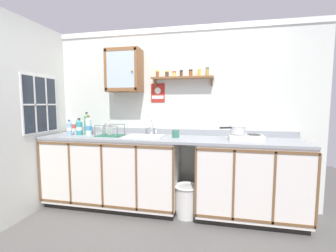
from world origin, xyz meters
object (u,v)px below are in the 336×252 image
Objects in this scene: bottle_detergent_teal_0 at (79,127)px; mug at (176,134)px; bottle_water_blue_1 at (69,128)px; trash_bin at (186,200)px; saucepan at (238,130)px; bottle_water_clear_4 at (89,126)px; sink at (146,138)px; dish_rack at (109,133)px; bottle_opaque_white_2 at (74,125)px; wall_cabinet at (124,71)px; hot_plate_stove at (246,137)px; bottle_soda_green_3 at (87,124)px; warning_sign at (158,93)px.

bottle_detergent_teal_0 is 1.34m from mug.
bottle_water_blue_1 is 1.66× the size of mug.
saucepan is at bearing 9.18° from trash_bin.
bottle_water_clear_4 is 1.19m from mug.
sink reaches higher than dish_rack.
bottle_opaque_white_2 is at bearing 147.51° from bottle_detergent_teal_0.
bottle_water_blue_1 is 1.07m from wall_cabinet.
bottle_detergent_teal_0 is (-2.18, 0.03, 0.07)m from hot_plate_stove.
trash_bin is at bearing -173.64° from hot_plate_stove.
bottle_water_clear_4 is 0.31m from dish_rack.
dish_rack reaches higher than hot_plate_stove.
bottle_soda_green_3 reaches higher than bottle_water_blue_1.
bottle_detergent_teal_0 is 0.85× the size of bottle_water_clear_4.
bottle_soda_green_3 reaches higher than saucepan.
bottle_detergent_teal_0 is 1.79× the size of mug.
saucepan is 1.67m from wall_cabinet.
bottle_soda_green_3 is (-0.87, 0.04, 0.16)m from sink.
wall_cabinet is at bearing 22.18° from bottle_water_clear_4.
sink reaches higher than bottle_water_clear_4.
bottle_water_blue_1 is 0.54× the size of trash_bin.
saucepan is 0.90× the size of dish_rack.
bottle_water_blue_1 is at bearing -76.58° from bottle_opaque_white_2.
bottle_water_clear_4 is 0.89m from wall_cabinet.
bottle_opaque_white_2 is at bearing 177.17° from hot_plate_stove.
bottle_detergent_teal_0 is 0.16m from bottle_opaque_white_2.
warning_sign is at bearing 164.14° from saucepan.
bottle_opaque_white_2 is (-0.04, 0.18, 0.02)m from bottle_water_blue_1.
bottle_soda_green_3 reaches higher than hot_plate_stove.
sink reaches higher than mug.
bottle_water_clear_4 is at bearing 179.91° from hot_plate_stove.
sink reaches higher than bottle_water_blue_1.
dish_rack is at bearing -174.48° from sink.
hot_plate_stove is 0.13m from saucepan.
bottle_water_clear_4 is at bearing -49.59° from bottle_soda_green_3.
hot_plate_stove is at bearing -2.68° from sink.
bottle_soda_green_3 is 1.14× the size of bottle_water_clear_4.
dish_rack is 2.64× the size of mug.
sink is 0.84× the size of wall_cabinet.
hot_plate_stove is 2.03m from bottle_water_clear_4.
saucepan is at bearing -0.29° from bottle_detergent_teal_0.
bottle_soda_green_3 is at bearing 44.56° from bottle_detergent_teal_0.
hot_plate_stove is at bearing -15.48° from warning_sign.
bottle_soda_green_3 is at bearing 44.47° from bottle_water_blue_1.
bottle_opaque_white_2 is 0.60m from dish_rack.
warning_sign reaches higher than bottle_water_blue_1.
bottle_detergent_teal_0 reaches higher than bottle_water_blue_1.
bottle_water_blue_1 is at bearing -175.62° from mug.
sink reaches higher than bottle_detergent_teal_0.
dish_rack is at bearing -131.01° from wall_cabinet.
trash_bin is (0.89, -0.26, -1.63)m from wall_cabinet.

